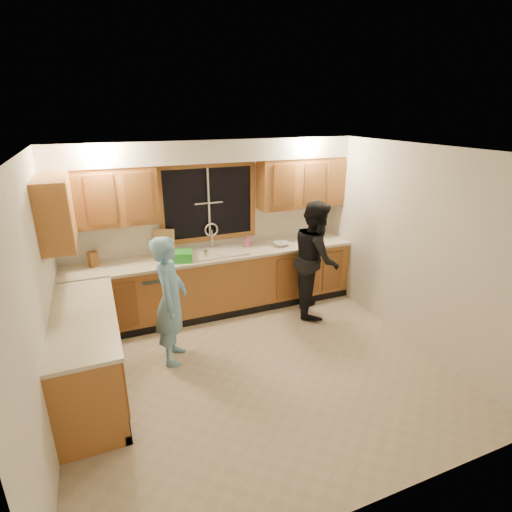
{
  "coord_description": "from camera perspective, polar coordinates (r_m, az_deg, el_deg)",
  "views": [
    {
      "loc": [
        -1.52,
        -3.63,
        2.87
      ],
      "look_at": [
        0.23,
        0.65,
        1.17
      ],
      "focal_mm": 28.0,
      "sensor_mm": 36.0,
      "label": 1
    }
  ],
  "objects": [
    {
      "name": "soffit",
      "position": [
        5.59,
        -6.63,
        14.74
      ],
      "size": [
        4.2,
        0.35,
        0.3
      ],
      "primitive_type": "cube",
      "color": "white",
      "rests_on": "wall_back"
    },
    {
      "name": "upper_cabinets_left",
      "position": [
        5.47,
        -21.06,
        7.85
      ],
      "size": [
        1.35,
        0.33,
        0.75
      ],
      "primitive_type": "cube",
      "color": "#AD6B32",
      "rests_on": "wall_back"
    },
    {
      "name": "dish_crate",
      "position": [
        5.54,
        -10.56,
        -0.01
      ],
      "size": [
        0.34,
        0.33,
        0.13
      ],
      "primitive_type": "cube",
      "rotation": [
        0.0,
        0.0,
        -0.25
      ],
      "color": "green",
      "rests_on": "countertop_back"
    },
    {
      "name": "upper_cabinets_return",
      "position": [
        4.88,
        -26.73,
        5.69
      ],
      "size": [
        0.33,
        0.9,
        0.75
      ],
      "primitive_type": "cube",
      "color": "#AD6B32",
      "rests_on": "wall_left"
    },
    {
      "name": "knife_block",
      "position": [
        5.67,
        -22.26,
        -0.41
      ],
      "size": [
        0.14,
        0.13,
        0.2
      ],
      "primitive_type": "cube",
      "rotation": [
        0.0,
        0.0,
        0.46
      ],
      "color": "brown",
      "rests_on": "countertop_back"
    },
    {
      "name": "wall_left",
      "position": [
        4.02,
        -28.61,
        -6.21
      ],
      "size": [
        0.0,
        3.8,
        3.8
      ],
      "primitive_type": "plane",
      "rotation": [
        1.57,
        0.0,
        1.57
      ],
      "color": "silver",
      "rests_on": "ground"
    },
    {
      "name": "floor",
      "position": [
        4.87,
        0.37,
        -15.88
      ],
      "size": [
        4.2,
        4.2,
        0.0
      ],
      "primitive_type": "plane",
      "color": "#B7A58D",
      "rests_on": "ground"
    },
    {
      "name": "soap_bottle",
      "position": [
        6.05,
        -1.27,
        2.23
      ],
      "size": [
        0.1,
        0.1,
        0.17
      ],
      "primitive_type": "imported",
      "rotation": [
        0.0,
        0.0,
        -0.34
      ],
      "color": "#F45D97",
      "rests_on": "countertop_back"
    },
    {
      "name": "woman",
      "position": [
        5.83,
        8.55,
        -0.33
      ],
      "size": [
        0.92,
        1.01,
        1.69
      ],
      "primitive_type": "imported",
      "rotation": [
        0.0,
        0.0,
        1.15
      ],
      "color": "black",
      "rests_on": "floor"
    },
    {
      "name": "can_right",
      "position": [
        5.59,
        -7.15,
        0.2
      ],
      "size": [
        0.06,
        0.06,
        0.11
      ],
      "primitive_type": "cylinder",
      "rotation": [
        0.0,
        0.0,
        -0.03
      ],
      "color": "beige",
      "rests_on": "countertop_back"
    },
    {
      "name": "upper_cabinets_right",
      "position": [
        6.21,
        6.48,
        10.38
      ],
      "size": [
        1.35,
        0.33,
        0.75
      ],
      "primitive_type": "cube",
      "color": "#AD6B32",
      "rests_on": "wall_back"
    },
    {
      "name": "can_left",
      "position": [
        5.59,
        -9.33,
        0.17
      ],
      "size": [
        0.07,
        0.07,
        0.12
      ],
      "primitive_type": "cylinder",
      "rotation": [
        0.0,
        0.0,
        0.04
      ],
      "color": "beige",
      "rests_on": "countertop_back"
    },
    {
      "name": "cutting_board",
      "position": [
        5.74,
        -13.0,
        1.84
      ],
      "size": [
        0.31,
        0.21,
        0.38
      ],
      "primitive_type": "cube",
      "rotation": [
        -0.21,
        0.0,
        -0.41
      ],
      "color": "tan",
      "rests_on": "countertop_back"
    },
    {
      "name": "bowl",
      "position": [
        6.08,
        3.64,
        1.73
      ],
      "size": [
        0.24,
        0.24,
        0.06
      ],
      "primitive_type": "imported",
      "rotation": [
        0.0,
        0.0,
        0.05
      ],
      "color": "silver",
      "rests_on": "countertop_back"
    },
    {
      "name": "stove",
      "position": [
        4.19,
        -22.76,
        -16.88
      ],
      "size": [
        0.58,
        0.75,
        0.9
      ],
      "primitive_type": "cube",
      "color": "silver",
      "rests_on": "floor"
    },
    {
      "name": "countertop_left",
      "position": [
        4.45,
        -23.45,
        -7.88
      ],
      "size": [
        0.63,
        1.9,
        0.04
      ],
      "primitive_type": "cube",
      "color": "beige",
      "rests_on": "base_cabinets_left"
    },
    {
      "name": "base_cabinets_left",
      "position": [
        4.67,
        -22.84,
        -12.92
      ],
      "size": [
        0.6,
        1.9,
        0.88
      ],
      "primitive_type": "cube",
      "color": "#AD6B32",
      "rests_on": "ground"
    },
    {
      "name": "countertop_back",
      "position": [
        5.78,
        -5.68,
        0.17
      ],
      "size": [
        4.2,
        0.63,
        0.04
      ],
      "primitive_type": "cube",
      "color": "beige",
      "rests_on": "base_cabinets_back"
    },
    {
      "name": "base_cabinets_back",
      "position": [
        5.97,
        -5.57,
        -3.94
      ],
      "size": [
        4.2,
        0.6,
        0.88
      ],
      "primitive_type": "cube",
      "color": "#AD6B32",
      "rests_on": "ground"
    },
    {
      "name": "wall_right",
      "position": [
        5.38,
        21.52,
        1.23
      ],
      "size": [
        0.0,
        3.8,
        3.8
      ],
      "primitive_type": "plane",
      "rotation": [
        1.57,
        0.0,
        -1.57
      ],
      "color": "silver",
      "rests_on": "ground"
    },
    {
      "name": "window_frame",
      "position": [
        5.87,
        -6.79,
        7.56
      ],
      "size": [
        1.44,
        0.03,
        1.14
      ],
      "color": "black",
      "rests_on": "wall_back"
    },
    {
      "name": "man",
      "position": [
        4.77,
        -12.1,
        -6.25
      ],
      "size": [
        0.55,
        0.66,
        1.56
      ],
      "primitive_type": "imported",
      "rotation": [
        0.0,
        0.0,
        1.22
      ],
      "color": "#6FACD2",
      "rests_on": "floor"
    },
    {
      "name": "ceiling",
      "position": [
        3.96,
        0.46,
        14.85
      ],
      "size": [
        4.2,
        4.2,
        0.0
      ],
      "primitive_type": "plane",
      "rotation": [
        3.14,
        0.0,
        0.0
      ],
      "color": "white"
    },
    {
      "name": "wall_back",
      "position": [
        5.96,
        -6.68,
        4.29
      ],
      "size": [
        4.2,
        0.0,
        4.2
      ],
      "primitive_type": "plane",
      "rotation": [
        1.57,
        0.0,
        0.0
      ],
      "color": "silver",
      "rests_on": "ground"
    },
    {
      "name": "dishwasher",
      "position": [
        5.81,
        -13.6,
        -5.46
      ],
      "size": [
        0.6,
        0.56,
        0.82
      ],
      "primitive_type": "cube",
      "color": "silver",
      "rests_on": "floor"
    },
    {
      "name": "sink",
      "position": [
        5.81,
        -5.72,
        -0.1
      ],
      "size": [
        0.86,
        0.52,
        0.57
      ],
      "color": "silver",
      "rests_on": "countertop_back"
    }
  ]
}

